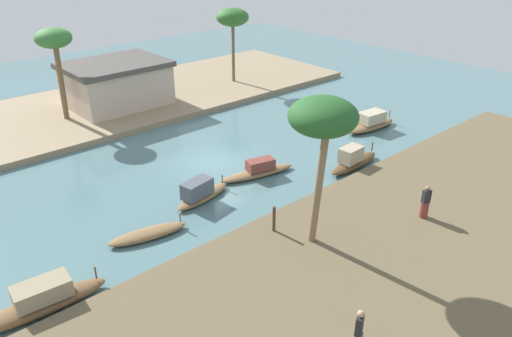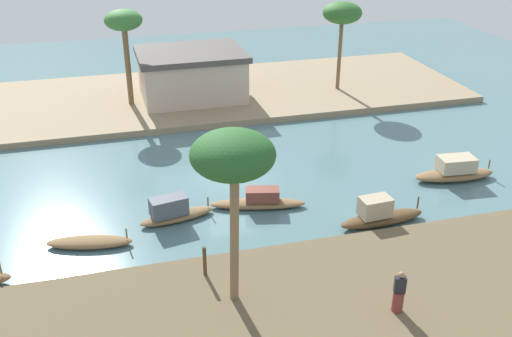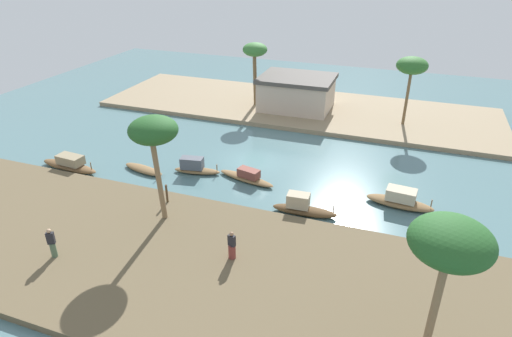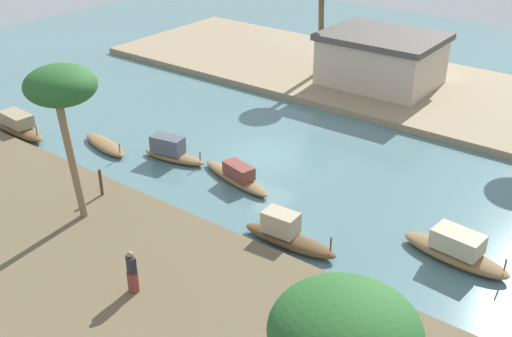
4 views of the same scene
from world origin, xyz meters
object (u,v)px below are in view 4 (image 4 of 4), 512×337
object	(u,v)px
sampan_with_tall_canopy	(16,125)
sampan_upstream_small	(456,250)
sampan_downstream_large	(287,234)
mooring_post	(101,182)
riverside_building	(381,58)
palm_tree_left_near	(61,88)
sampan_with_red_awning	(237,176)
person_on_near_bank	(132,275)
palm_tree_left_far	(345,335)
sampan_near_left_bank	(105,145)
sampan_midstream	(171,151)

from	to	relation	value
sampan_with_tall_canopy	sampan_upstream_small	distance (m)	23.48
sampan_downstream_large	mooring_post	size ratio (longest dim) A/B	3.33
sampan_downstream_large	riverside_building	xyz separation A→B (m)	(-5.34, 17.95, 1.53)
palm_tree_left_near	riverside_building	bearing A→B (deg)	84.50
sampan_with_red_awning	person_on_near_bank	size ratio (longest dim) A/B	2.83
sampan_upstream_small	person_on_near_bank	distance (m)	11.83
sampan_with_tall_canopy	sampan_with_red_awning	world-z (taller)	sampan_with_tall_canopy
palm_tree_left_far	mooring_post	bearing A→B (deg)	156.97
mooring_post	sampan_with_tall_canopy	bearing A→B (deg)	167.39
sampan_near_left_bank	mooring_post	distance (m)	5.66
sampan_upstream_small	person_on_near_bank	xyz separation A→B (m)	(-7.82, -8.85, 0.58)
sampan_upstream_small	mooring_post	distance (m)	14.74
sampan_near_left_bank	riverside_building	xyz separation A→B (m)	(7.05, 16.41, 1.82)
sampan_with_tall_canopy	sampan_near_left_bank	bearing A→B (deg)	21.07
sampan_with_red_awning	sampan_upstream_small	distance (m)	10.35
sampan_with_tall_canopy	mooring_post	bearing A→B (deg)	-8.28
palm_tree_left_far	sampan_with_tall_canopy	bearing A→B (deg)	160.78
riverside_building	person_on_near_bank	bearing A→B (deg)	-83.21
sampan_with_red_awning	sampan_upstream_small	size ratio (longest dim) A/B	1.05
sampan_midstream	sampan_near_left_bank	size ratio (longest dim) A/B	0.96
sampan_downstream_large	palm_tree_left_far	distance (m)	12.53
sampan_midstream	palm_tree_left_near	size ratio (longest dim) A/B	0.55
palm_tree_left_far	riverside_building	size ratio (longest dim) A/B	0.87
mooring_post	palm_tree_left_near	bearing A→B (deg)	-67.25
sampan_near_left_bank	mooring_post	size ratio (longest dim) A/B	3.00
sampan_with_red_awning	mooring_post	world-z (taller)	mooring_post
sampan_near_left_bank	mooring_post	bearing A→B (deg)	-29.36
sampan_midstream	person_on_near_bank	world-z (taller)	person_on_near_bank
sampan_near_left_bank	palm_tree_left_far	world-z (taller)	palm_tree_left_far
sampan_near_left_bank	person_on_near_bank	distance (m)	12.62
sampan_near_left_bank	sampan_upstream_small	bearing A→B (deg)	16.70
sampan_with_tall_canopy	riverside_building	distance (m)	21.88
sampan_midstream	sampan_upstream_small	bearing A→B (deg)	-9.28
sampan_with_red_awning	palm_tree_left_near	distance (m)	9.20
sampan_midstream	sampan_near_left_bank	world-z (taller)	sampan_midstream
sampan_midstream	sampan_downstream_large	bearing A→B (deg)	-27.39
mooring_post	riverside_building	xyz separation A→B (m)	(2.86, 20.13, 1.00)
sampan_with_red_awning	person_on_near_bank	xyz separation A→B (m)	(2.52, -8.69, 0.72)
sampan_midstream	sampan_upstream_small	world-z (taller)	sampan_upstream_small
palm_tree_left_far	riverside_building	bearing A→B (deg)	115.27
sampan_with_red_awning	sampan_near_left_bank	world-z (taller)	sampan_with_red_awning
palm_tree_left_far	sampan_near_left_bank	bearing A→B (deg)	152.39
sampan_midstream	sampan_near_left_bank	xyz separation A→B (m)	(-3.64, -1.11, -0.29)
sampan_with_tall_canopy	sampan_near_left_bank	size ratio (longest dim) A/B	1.38
sampan_downstream_large	person_on_near_bank	xyz separation A→B (m)	(-2.22, -5.88, 0.57)
person_on_near_bank	riverside_building	xyz separation A→B (m)	(-3.12, 23.83, 0.96)
sampan_upstream_small	sampan_downstream_large	bearing A→B (deg)	-146.81
sampan_near_left_bank	sampan_upstream_small	size ratio (longest dim) A/B	0.85
sampan_midstream	riverside_building	xyz separation A→B (m)	(3.41, 15.31, 1.52)
mooring_post	riverside_building	world-z (taller)	riverside_building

